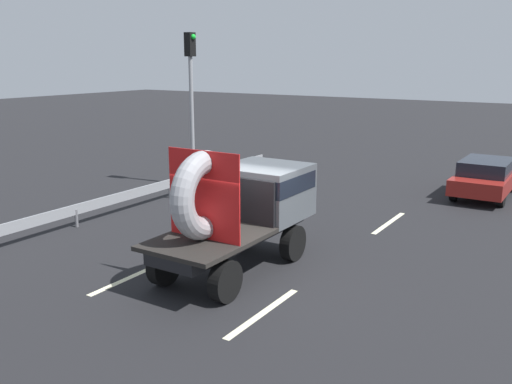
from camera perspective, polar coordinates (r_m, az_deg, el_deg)
name	(u,v)px	position (r m, az deg, el deg)	size (l,w,h in m)	color
ground_plane	(243,271)	(13.54, -1.35, -8.18)	(120.00, 120.00, 0.00)	black
flatbed_truck	(246,203)	(13.54, -1.03, -1.09)	(2.02, 4.78, 3.11)	black
distant_sedan	(486,176)	(22.34, 22.58, 1.48)	(1.83, 4.28, 1.40)	black
traffic_light	(191,88)	(22.23, -6.69, 10.58)	(0.42, 0.36, 6.01)	gray
guardrail	(127,196)	(19.11, -13.13, -0.38)	(0.10, 17.20, 0.71)	gray
lane_dash_left_near	(131,277)	(13.53, -12.77, -8.53)	(2.54, 0.16, 0.01)	beige
lane_dash_left_far	(284,209)	(19.05, 2.86, -1.72)	(2.03, 0.16, 0.01)	beige
lane_dash_right_near	(263,312)	(11.49, 0.77, -12.30)	(2.65, 0.16, 0.01)	beige
lane_dash_right_far	(389,223)	(17.89, 13.52, -3.11)	(2.69, 0.16, 0.01)	beige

